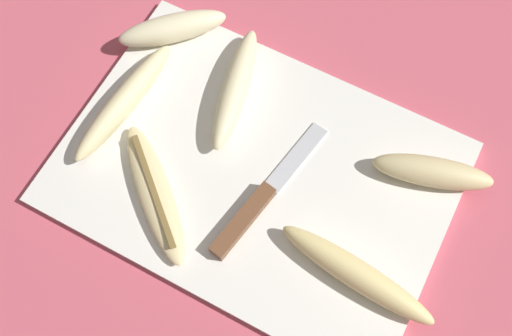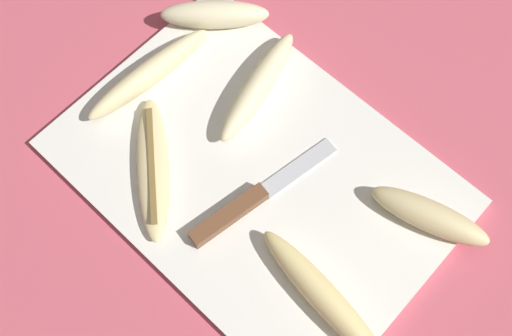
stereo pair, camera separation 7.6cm
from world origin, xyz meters
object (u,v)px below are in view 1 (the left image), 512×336
Objects in this scene: banana_ripe_center at (155,193)px; banana_mellow_near at (433,172)px; banana_pale_long at (173,28)px; banana_soft_right at (123,102)px; banana_golden_short at (356,274)px; knife at (252,210)px; banana_cream_curved at (235,88)px.

banana_mellow_near reaches higher than banana_ripe_center.
banana_soft_right is at bearing -89.24° from banana_pale_long.
banana_mellow_near reaches higher than banana_golden_short.
banana_soft_right is at bearing 177.26° from knife.
banana_cream_curved is 0.28m from banana_mellow_near.
banana_cream_curved reaches higher than knife.
knife is 1.16× the size of banana_cream_curved.
banana_soft_right is (-0.22, 0.05, 0.01)m from knife.
banana_soft_right is 1.16× the size of banana_ripe_center.
banana_cream_curved reaches higher than banana_ripe_center.
banana_mellow_near is at bearing 31.91° from banana_ripe_center.
banana_pale_long reaches higher than banana_soft_right.
banana_cream_curved reaches higher than banana_golden_short.
banana_soft_right and banana_golden_short have the same top height.
banana_soft_right is 0.99× the size of banana_golden_short.
banana_pale_long is 0.42m from banana_golden_short.
knife is at bearing 17.72° from banana_ripe_center.
banana_golden_short is (0.25, -0.15, -0.00)m from banana_cream_curved.
banana_mellow_near is (0.30, 0.19, 0.01)m from banana_ripe_center.
banana_cream_curved is 0.29m from banana_golden_short.
banana_ripe_center is at bearing -40.92° from banana_soft_right.
banana_soft_right is at bearing 169.95° from banana_golden_short.
banana_cream_curved and banana_mellow_near have the same top height.
banana_pale_long is at bearing 115.20° from banana_ripe_center.
banana_ripe_center reaches higher than knife.
banana_cream_curved is at bearing 36.05° from banana_soft_right.
banana_ripe_center is (0.10, -0.09, -0.01)m from banana_soft_right.
banana_cream_curved is at bearing -177.97° from banana_mellow_near.
knife is 0.29m from banana_pale_long.
banana_cream_curved and banana_pale_long have the same top height.
banana_soft_right is 0.13m from banana_ripe_center.
banana_pale_long is 0.67× the size of banana_golden_short.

